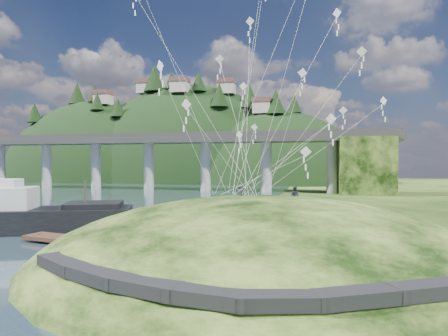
# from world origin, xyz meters

# --- Properties ---
(ground) EXTENTS (320.00, 320.00, 0.00)m
(ground) POSITION_xyz_m (0.00, 0.00, 0.00)
(ground) COLOR black
(ground) RESTS_ON ground
(grass_hill) EXTENTS (36.00, 32.00, 13.00)m
(grass_hill) POSITION_xyz_m (8.00, 2.00, -1.50)
(grass_hill) COLOR black
(grass_hill) RESTS_ON ground
(footpath) EXTENTS (22.29, 5.84, 0.83)m
(footpath) POSITION_xyz_m (7.46, -9.74, 2.08)
(footpath) COLOR black
(footpath) RESTS_ON ground
(bridge) EXTENTS (160.00, 11.00, 15.00)m
(bridge) POSITION_xyz_m (-26.46, 70.07, 9.70)
(bridge) COLOR #2D2B2B
(bridge) RESTS_ON ground
(far_ridge) EXTENTS (153.00, 70.00, 94.50)m
(far_ridge) POSITION_xyz_m (-43.58, 122.17, -7.44)
(far_ridge) COLOR black
(far_ridge) RESTS_ON ground
(work_barge) EXTENTS (21.83, 13.20, 7.42)m
(work_barge) POSITION_xyz_m (-18.68, 9.31, 1.86)
(work_barge) COLOR black
(work_barge) RESTS_ON ground
(wooden_dock) EXTENTS (14.85, 4.83, 1.05)m
(wooden_dock) POSITION_xyz_m (-7.64, 4.38, 0.46)
(wooden_dock) COLOR #351F15
(wooden_dock) RESTS_ON ground
(kite_flyers) EXTENTS (4.86, 2.01, 1.76)m
(kite_flyers) POSITION_xyz_m (8.36, 3.84, 5.70)
(kite_flyers) COLOR #23262E
(kite_flyers) RESTS_ON ground
(kite_swarm) EXTENTS (20.03, 15.58, 20.62)m
(kite_swarm) POSITION_xyz_m (8.17, 5.85, 16.88)
(kite_swarm) COLOR silver
(kite_swarm) RESTS_ON ground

